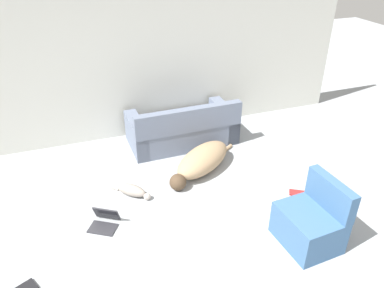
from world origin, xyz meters
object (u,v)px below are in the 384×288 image
cat (133,191)px  side_chair (311,223)px  laptop_open (105,220)px  book_red (297,193)px  couch (182,129)px  dog (202,161)px

cat → side_chair: side_chair is taller
laptop_open → book_red: 2.55m
laptop_open → couch: bearing=78.3°
laptop_open → side_chair: size_ratio=0.54×
laptop_open → book_red: (2.53, -0.27, -0.06)m
couch → dog: 0.89m
dog → book_red: size_ratio=5.52×
couch → dog: couch is taller
side_chair → laptop_open: bearing=-120.2°
cat → laptop_open: bearing=-89.6°
couch → cat: size_ratio=3.61×
book_red → side_chair: side_chair is taller
dog → cat: (-1.08, -0.24, -0.10)m
cat → side_chair: 2.30m
couch → dog: (-0.00, -0.89, -0.08)m
dog → book_red: 1.41m
cat → book_red: (2.10, -0.72, -0.06)m
book_red → side_chair: 0.91m
book_red → side_chair: (-0.38, -0.79, 0.26)m
dog → side_chair: size_ratio=1.70×
laptop_open → book_red: laptop_open is taller
dog → side_chair: side_chair is taller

